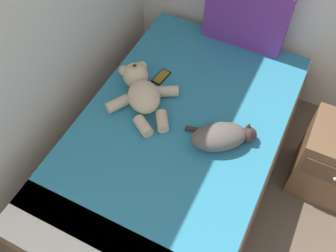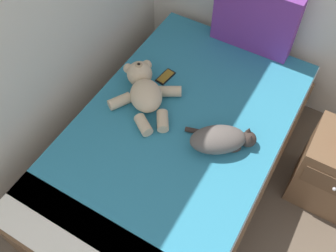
{
  "view_description": "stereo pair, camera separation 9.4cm",
  "coord_description": "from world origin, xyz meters",
  "views": [
    {
      "loc": [
        1.42,
        1.35,
        2.49
      ],
      "look_at": [
        0.8,
        2.6,
        0.57
      ],
      "focal_mm": 40.31,
      "sensor_mm": 36.0,
      "label": 1
    },
    {
      "loc": [
        1.5,
        1.4,
        2.49
      ],
      "look_at": [
        0.8,
        2.6,
        0.57
      ],
      "focal_mm": 40.31,
      "sensor_mm": 36.0,
      "label": 2
    }
  ],
  "objects": [
    {
      "name": "nightstand",
      "position": [
        1.85,
        3.01,
        0.29
      ],
      "size": [
        0.47,
        0.43,
        0.58
      ],
      "color": "brown",
      "rests_on": "ground_plane"
    },
    {
      "name": "patterned_cushion",
      "position": [
        0.94,
        3.58,
        0.79
      ],
      "size": [
        0.6,
        0.13,
        0.5
      ],
      "color": "#72338C",
      "rests_on": "bed"
    },
    {
      "name": "teddy_bear",
      "position": [
        0.54,
        2.74,
        0.62
      ],
      "size": [
        0.51,
        0.51,
        0.19
      ],
      "color": "beige",
      "rests_on": "bed"
    },
    {
      "name": "cell_phone",
      "position": [
        0.56,
        2.98,
        0.55
      ],
      "size": [
        0.09,
        0.16,
        0.01
      ],
      "color": "black",
      "rests_on": "bed"
    },
    {
      "name": "bed",
      "position": [
        0.85,
        2.62,
        0.27
      ],
      "size": [
        1.28,
        2.09,
        0.54
      ],
      "color": "brown",
      "rests_on": "ground_plane"
    },
    {
      "name": "cat",
      "position": [
        1.14,
        2.65,
        0.61
      ],
      "size": [
        0.43,
        0.35,
        0.15
      ],
      "color": "#59514C",
      "rests_on": "bed"
    }
  ]
}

